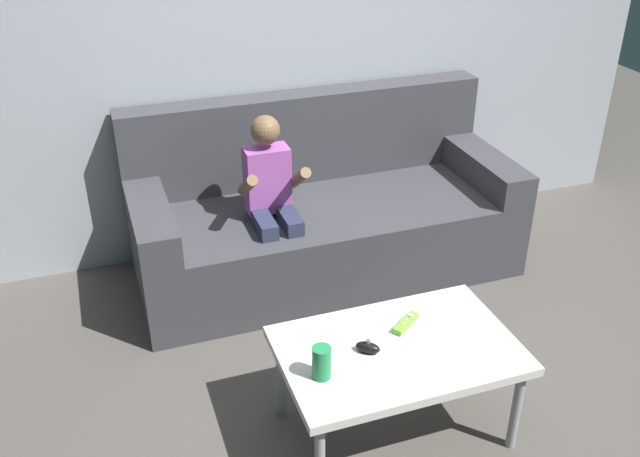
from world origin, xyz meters
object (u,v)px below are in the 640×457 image
Objects in this scene: person_seated_on_couch at (272,200)px; nunchuk_black at (368,347)px; coffee_table at (398,355)px; game_remote_lime_near_edge at (406,323)px; soda_can at (322,362)px; couch at (322,215)px.

person_seated_on_couch is 1.05m from nunchuk_black.
coffee_table is 8.85× the size of nunchuk_black.
soda_can reaches higher than game_remote_lime_near_edge.
game_remote_lime_near_edge reaches higher than coffee_table.
soda_can is at bearing -160.94° from nunchuk_black.
couch is at bearing 70.47° from soda_can.
game_remote_lime_near_edge is (0.08, 0.10, 0.05)m from coffee_table.
person_seated_on_couch is 7.44× the size of soda_can.
nunchuk_black is at bearing -101.94° from couch.
soda_can is (-0.20, -0.07, 0.04)m from nunchuk_black.
nunchuk_black is (0.05, -1.04, -0.10)m from person_seated_on_couch.
nunchuk_black is at bearing 19.06° from soda_can.
couch is 2.12× the size of person_seated_on_couch.
couch is at bearing 30.08° from person_seated_on_couch.
person_seated_on_couch reaches higher than game_remote_lime_near_edge.
couch is 1.25m from nunchuk_black.
couch reaches higher than nunchuk_black.
person_seated_on_couch is 0.98m from game_remote_lime_near_edge.
soda_can is at bearing -97.57° from person_seated_on_couch.
person_seated_on_couch is at bearing -149.92° from couch.
couch is 1.38m from soda_can.
couch is 15.75× the size of soda_can.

